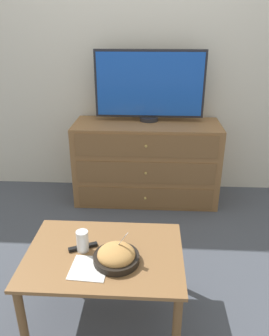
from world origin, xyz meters
name	(u,v)px	position (x,y,z in m)	size (l,w,h in m)	color
ground_plane	(139,184)	(0.00, 0.00, 0.00)	(12.00, 12.00, 0.00)	#474C56
wall_back	(140,53)	(0.00, 0.03, 1.30)	(12.00, 0.05, 2.60)	silver
dresser	(146,162)	(0.08, -0.27, 0.37)	(1.29, 0.50, 0.74)	olive
tv	(150,86)	(0.10, -0.18, 1.05)	(0.95, 0.16, 0.61)	#232328
coffee_table	(105,262)	(-0.11, -1.67, 0.37)	(0.83, 0.59, 0.43)	olive
takeout_bowl	(116,256)	(-0.04, -1.73, 0.46)	(0.24, 0.24, 0.16)	black
drink_cup	(83,242)	(-0.23, -1.65, 0.48)	(0.06, 0.06, 0.12)	#9E6638
napkin	(89,268)	(-0.17, -1.79, 0.43)	(0.19, 0.19, 0.00)	white
remote_control	(83,247)	(-0.23, -1.64, 0.44)	(0.15, 0.09, 0.02)	black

